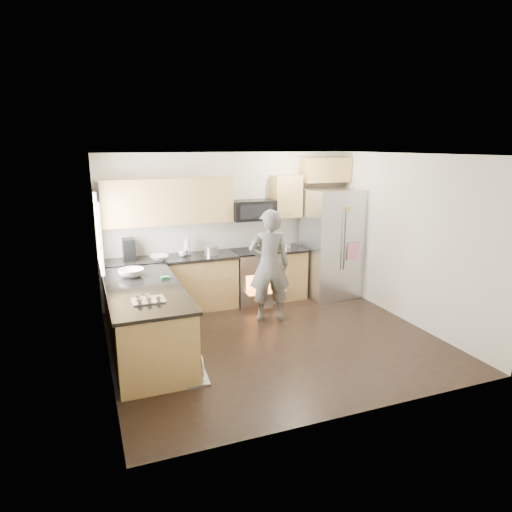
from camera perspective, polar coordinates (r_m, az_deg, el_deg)
name	(u,v)px	position (r m, az deg, el deg)	size (l,w,h in m)	color
ground	(274,340)	(6.65, 2.31, -10.44)	(4.50, 4.50, 0.00)	black
room_shell	(273,225)	(6.16, 2.08, 3.94)	(4.54, 4.04, 2.62)	silver
back_cabinet_run	(202,252)	(7.74, -6.76, 0.52)	(4.45, 0.64, 2.50)	tan
peninsula	(146,320)	(6.27, -13.59, -7.77)	(0.96, 2.36, 1.04)	tan
stove_range	(255,264)	(8.03, -0.12, -1.01)	(0.76, 0.97, 1.79)	#B7B7BC
refrigerator	(332,244)	(8.38, 9.50, 1.54)	(1.00, 0.80, 1.96)	#B7B7BC
person	(269,266)	(7.10, 1.68, -1.23)	(0.65, 0.43, 1.78)	slate
dish_rack	(187,375)	(5.61, -8.58, -14.50)	(0.52, 0.43, 0.30)	#B7B7BC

